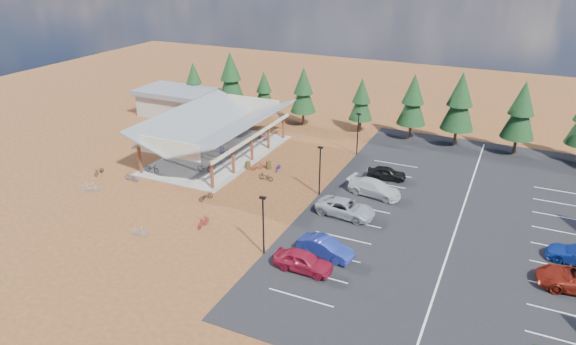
{
  "coord_description": "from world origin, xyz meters",
  "views": [
    {
      "loc": [
        21.73,
        -41.2,
        22.65
      ],
      "look_at": [
        1.94,
        1.15,
        2.18
      ],
      "focal_mm": 32.0,
      "sensor_mm": 36.0,
      "label": 1
    }
  ],
  "objects_px": {
    "trash_bin_1": "(269,165)",
    "bike_1": "(198,152)",
    "bike_5": "(221,153)",
    "bike_9": "(90,187)",
    "trash_bin_0": "(248,165)",
    "bike_12": "(206,196)",
    "bike_10": "(131,177)",
    "bike_0": "(152,168)",
    "car_1": "(325,247)",
    "outbuilding": "(176,102)",
    "car_0": "(303,261)",
    "lamp_post_2": "(358,131)",
    "car_2": "(346,208)",
    "bike_pavilion": "(217,124)",
    "bike_3": "(221,137)",
    "bike_7": "(262,136)",
    "bike_14": "(278,167)",
    "lamp_post_0": "(263,221)",
    "bike_16": "(266,177)",
    "bike_8": "(99,171)",
    "bike_13": "(139,232)",
    "bike_15": "(257,166)",
    "bike_11": "(203,222)",
    "car_3": "(375,188)",
    "lamp_post_1": "(320,167)",
    "bike_4": "(205,168)",
    "bike_2": "(217,147)",
    "car_4": "(387,173)"
  },
  "relations": [
    {
      "from": "bike_10",
      "to": "bike_9",
      "type": "bearing_deg",
      "value": -28.05
    },
    {
      "from": "bike_16",
      "to": "car_1",
      "type": "relative_size",
      "value": 0.37
    },
    {
      "from": "lamp_post_0",
      "to": "bike_16",
      "type": "xyz_separation_m",
      "value": [
        -6.43,
        12.76,
        -2.53
      ]
    },
    {
      "from": "bike_pavilion",
      "to": "bike_8",
      "type": "distance_m",
      "value": 14.03
    },
    {
      "from": "bike_11",
      "to": "bike_5",
      "type": "bearing_deg",
      "value": 117.34
    },
    {
      "from": "bike_15",
      "to": "bike_11",
      "type": "bearing_deg",
      "value": 129.39
    },
    {
      "from": "lamp_post_1",
      "to": "bike_11",
      "type": "xyz_separation_m",
      "value": [
        -6.88,
        -10.38,
        -2.46
      ]
    },
    {
      "from": "bike_5",
      "to": "bike_9",
      "type": "bearing_deg",
      "value": 166.9
    },
    {
      "from": "bike_5",
      "to": "bike_7",
      "type": "relative_size",
      "value": 0.86
    },
    {
      "from": "bike_1",
      "to": "bike_9",
      "type": "height_order",
      "value": "bike_9"
    },
    {
      "from": "trash_bin_1",
      "to": "bike_1",
      "type": "xyz_separation_m",
      "value": [
        -9.15,
        -0.32,
        0.13
      ]
    },
    {
      "from": "bike_7",
      "to": "outbuilding",
      "type": "bearing_deg",
      "value": 92.19
    },
    {
      "from": "bike_1",
      "to": "bike_0",
      "type": "bearing_deg",
      "value": 165.8
    },
    {
      "from": "bike_2",
      "to": "bike_13",
      "type": "distance_m",
      "value": 20.48
    },
    {
      "from": "bike_7",
      "to": "bike_8",
      "type": "xyz_separation_m",
      "value": [
        -11.04,
        -17.21,
        -0.2
      ]
    },
    {
      "from": "lamp_post_2",
      "to": "car_2",
      "type": "bearing_deg",
      "value": -75.7
    },
    {
      "from": "bike_3",
      "to": "bike_7",
      "type": "relative_size",
      "value": 0.94
    },
    {
      "from": "bike_9",
      "to": "bike_16",
      "type": "height_order",
      "value": "bike_9"
    },
    {
      "from": "bike_5",
      "to": "car_3",
      "type": "xyz_separation_m",
      "value": [
        19.31,
        -2.34,
        0.27
      ]
    },
    {
      "from": "bike_16",
      "to": "car_1",
      "type": "height_order",
      "value": "car_1"
    },
    {
      "from": "outbuilding",
      "to": "car_0",
      "type": "relative_size",
      "value": 2.38
    },
    {
      "from": "bike_9",
      "to": "bike_16",
      "type": "bearing_deg",
      "value": -88.45
    },
    {
      "from": "lamp_post_2",
      "to": "bike_9",
      "type": "xyz_separation_m",
      "value": [
        -21.23,
        -21.3,
        -2.44
      ]
    },
    {
      "from": "car_0",
      "to": "bike_7",
      "type": "bearing_deg",
      "value": 34.45
    },
    {
      "from": "bike_4",
      "to": "lamp_post_0",
      "type": "bearing_deg",
      "value": -135.31
    },
    {
      "from": "bike_9",
      "to": "bike_16",
      "type": "distance_m",
      "value": 17.9
    },
    {
      "from": "trash_bin_0",
      "to": "bike_3",
      "type": "bearing_deg",
      "value": 139.36
    },
    {
      "from": "bike_pavilion",
      "to": "lamp_post_2",
      "type": "height_order",
      "value": "lamp_post_2"
    },
    {
      "from": "trash_bin_1",
      "to": "bike_10",
      "type": "xyz_separation_m",
      "value": [
        -11.67,
        -9.11,
        -0.0
      ]
    },
    {
      "from": "lamp_post_1",
      "to": "bike_14",
      "type": "distance_m",
      "value": 7.72
    },
    {
      "from": "lamp_post_1",
      "to": "bike_5",
      "type": "distance_m",
      "value": 15.13
    },
    {
      "from": "bike_0",
      "to": "car_1",
      "type": "xyz_separation_m",
      "value": [
        23.26,
        -7.43,
        0.23
      ]
    },
    {
      "from": "trash_bin_0",
      "to": "bike_1",
      "type": "relative_size",
      "value": 0.56
    },
    {
      "from": "bike_3",
      "to": "bike_15",
      "type": "bearing_deg",
      "value": -113.54
    },
    {
      "from": "car_1",
      "to": "bike_10",
      "type": "bearing_deg",
      "value": 87.47
    },
    {
      "from": "bike_3",
      "to": "bike_5",
      "type": "height_order",
      "value": "bike_3"
    },
    {
      "from": "bike_8",
      "to": "bike_16",
      "type": "relative_size",
      "value": 0.95
    },
    {
      "from": "bike_13",
      "to": "car_2",
      "type": "bearing_deg",
      "value": 108.87
    },
    {
      "from": "bike_10",
      "to": "car_2",
      "type": "relative_size",
      "value": 0.31
    },
    {
      "from": "bike_16",
      "to": "bike_10",
      "type": "bearing_deg",
      "value": -61.54
    },
    {
      "from": "trash_bin_0",
      "to": "bike_9",
      "type": "distance_m",
      "value": 16.64
    },
    {
      "from": "bike_1",
      "to": "outbuilding",
      "type": "bearing_deg",
      "value": 47.63
    },
    {
      "from": "bike_1",
      "to": "bike_3",
      "type": "relative_size",
      "value": 0.98
    },
    {
      "from": "trash_bin_0",
      "to": "bike_11",
      "type": "xyz_separation_m",
      "value": [
        2.75,
        -13.01,
        0.07
      ]
    },
    {
      "from": "lamp_post_2",
      "to": "bike_14",
      "type": "xyz_separation_m",
      "value": [
        -6.35,
        -8.41,
        -2.53
      ]
    },
    {
      "from": "trash_bin_0",
      "to": "bike_12",
      "type": "relative_size",
      "value": 0.57
    },
    {
      "from": "bike_7",
      "to": "bike_14",
      "type": "relative_size",
      "value": 1.03
    },
    {
      "from": "bike_13",
      "to": "bike_15",
      "type": "bearing_deg",
      "value": 154.42
    },
    {
      "from": "car_4",
      "to": "car_2",
      "type": "bearing_deg",
      "value": 163.4
    },
    {
      "from": "bike_0",
      "to": "car_3",
      "type": "height_order",
      "value": "car_3"
    }
  ]
}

